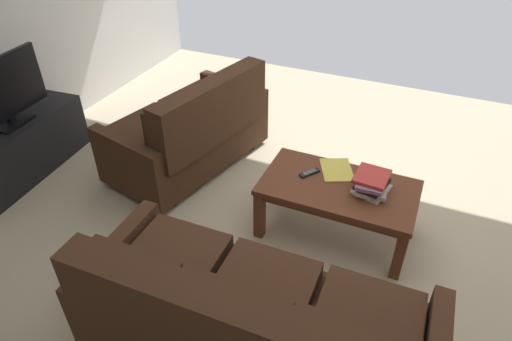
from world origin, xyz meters
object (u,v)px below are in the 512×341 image
Objects in this scene: coffee_table at (338,193)px; flat_tv at (1,92)px; tv_remote at (310,173)px; loose_magazine at (337,170)px; loveseat_near at (192,130)px; sofa_main at (250,326)px; book_stack at (372,183)px; tv_stand at (22,149)px.

coffee_table is 2.74m from flat_tv.
tv_remote is 0.21m from loose_magazine.
loveseat_near is 9.92× the size of tv_remote.
flat_tv reaches higher than tv_remote.
sofa_main is 6.24× the size of book_stack.
loose_magazine is (-2.63, -0.52, 0.19)m from tv_stand.
loose_magazine is at bearing -168.85° from flat_tv.
book_stack is (-2.90, -0.37, 0.26)m from tv_stand.
tv_stand is 8.16× the size of tv_remote.
sofa_main is 1.73× the size of coffee_table.
loose_magazine is at bearing -143.42° from tv_remote.
book_stack is at bearing 177.94° from tv_remote.
tv_remote is (0.45, -0.02, -0.06)m from book_stack.
coffee_table is 1.28× the size of flat_tv.
flat_tv reaches higher than loose_magazine.
tv_remote is at bearing -170.99° from tv_stand.
coffee_table is at bearing 168.53° from tv_remote.
coffee_table is at bearing 165.80° from loveseat_near.
loveseat_near reaches higher than tv_remote.
flat_tv is at bearing 9.06° from tv_remote.
tv_remote is at bearing -11.47° from coffee_table.
coffee_table is 3.62× the size of book_stack.
sofa_main reaches higher than tv_remote.
book_stack reaches higher than tv_remote.
flat_tv is at bearing 108.20° from tv_stand.
loose_magazine is (-2.63, -0.52, -0.34)m from flat_tv.
flat_tv is at bearing -19.14° from sofa_main.
tv_remote is at bearing -85.37° from sofa_main.
sofa_main reaches higher than coffee_table.
sofa_main reaches higher than loose_magazine.
loveseat_near is at bearing -151.72° from tv_stand.
loveseat_near is at bearing -32.20° from loose_magazine.
tv_stand is at bearing -71.80° from flat_tv.
book_stack is at bearing -171.65° from coffee_table.
sofa_main reaches higher than tv_stand.
loose_magazine reaches higher than coffee_table.
sofa_main is 2.20× the size of flat_tv.
coffee_table is at bearing -172.74° from tv_stand.
tv_stand is at bearing 28.28° from loveseat_near.
tv_remote is (0.10, -1.28, 0.09)m from sofa_main.
coffee_table is at bearing -172.70° from flat_tv.
tv_remote is at bearing 165.26° from loveseat_near.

